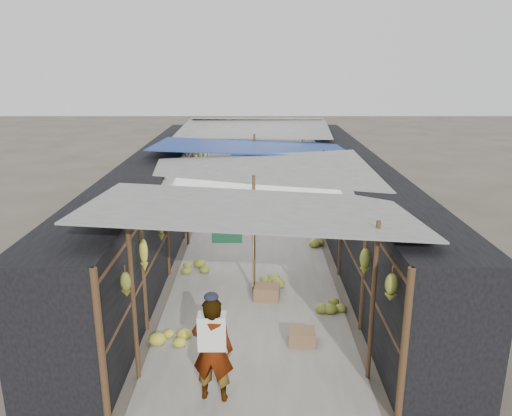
{
  "coord_description": "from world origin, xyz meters",
  "views": [
    {
      "loc": [
        0.04,
        -6.78,
        4.77
      ],
      "look_at": [
        0.05,
        5.27,
        1.25
      ],
      "focal_mm": 35.0,
      "sensor_mm": 36.0,
      "label": 1
    }
  ],
  "objects_px": {
    "crate_near": "(302,337)",
    "vendor_elderly": "(213,350)",
    "shopper_blue": "(251,195)",
    "vendor_seated": "(312,215)",
    "black_basin": "(305,206)"
  },
  "relations": [
    {
      "from": "black_basin",
      "to": "crate_near",
      "type": "bearing_deg",
      "value": -95.72
    },
    {
      "from": "crate_near",
      "to": "vendor_elderly",
      "type": "distance_m",
      "value": 2.16
    },
    {
      "from": "black_basin",
      "to": "vendor_seated",
      "type": "distance_m",
      "value": 2.35
    },
    {
      "from": "shopper_blue",
      "to": "vendor_seated",
      "type": "relative_size",
      "value": 1.9
    },
    {
      "from": "crate_near",
      "to": "vendor_seated",
      "type": "relative_size",
      "value": 0.47
    },
    {
      "from": "crate_near",
      "to": "shopper_blue",
      "type": "distance_m",
      "value": 6.91
    },
    {
      "from": "crate_near",
      "to": "vendor_seated",
      "type": "distance_m",
      "value": 6.25
    },
    {
      "from": "black_basin",
      "to": "vendor_elderly",
      "type": "bearing_deg",
      "value": -102.86
    },
    {
      "from": "vendor_elderly",
      "to": "vendor_seated",
      "type": "height_order",
      "value": "vendor_elderly"
    },
    {
      "from": "crate_near",
      "to": "shopper_blue",
      "type": "bearing_deg",
      "value": 101.67
    },
    {
      "from": "vendor_elderly",
      "to": "vendor_seated",
      "type": "xyz_separation_m",
      "value": [
        2.28,
        7.66,
        -0.33
      ]
    },
    {
      "from": "shopper_blue",
      "to": "vendor_elderly",
      "type": "bearing_deg",
      "value": -87.63
    },
    {
      "from": "vendor_elderly",
      "to": "vendor_seated",
      "type": "distance_m",
      "value": 8.0
    },
    {
      "from": "crate_near",
      "to": "vendor_seated",
      "type": "bearing_deg",
      "value": 85.96
    },
    {
      "from": "crate_near",
      "to": "vendor_elderly",
      "type": "relative_size",
      "value": 0.28
    }
  ]
}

